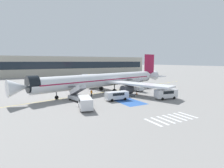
# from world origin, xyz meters

# --- Properties ---
(ground_plane) EXTENTS (600.00, 600.00, 0.00)m
(ground_plane) POSITION_xyz_m (0.00, 0.00, 0.00)
(ground_plane) COLOR gray
(apron_leadline_yellow) EXTENTS (79.61, 18.21, 0.01)m
(apron_leadline_yellow) POSITION_xyz_m (1.24, 0.49, 0.00)
(apron_leadline_yellow) COLOR gold
(apron_leadline_yellow) RESTS_ON ground_plane
(apron_stand_patch_blue) EXTENTS (4.61, 8.58, 0.01)m
(apron_stand_patch_blue) POSITION_xyz_m (1.24, -11.54, 0.00)
(apron_stand_patch_blue) COLOR #2856A8
(apron_stand_patch_blue) RESTS_ON ground_plane
(apron_walkway_bar_0) EXTENTS (0.44, 3.60, 0.01)m
(apron_walkway_bar_0) POSITION_xyz_m (-2.96, -24.17, 0.00)
(apron_walkway_bar_0) COLOR silver
(apron_walkway_bar_0) RESTS_ON ground_plane
(apron_walkway_bar_1) EXTENTS (0.44, 3.60, 0.01)m
(apron_walkway_bar_1) POSITION_xyz_m (-1.76, -24.17, 0.00)
(apron_walkway_bar_1) COLOR silver
(apron_walkway_bar_1) RESTS_ON ground_plane
(apron_walkway_bar_2) EXTENTS (0.44, 3.60, 0.01)m
(apron_walkway_bar_2) POSITION_xyz_m (-0.56, -24.17, 0.00)
(apron_walkway_bar_2) COLOR silver
(apron_walkway_bar_2) RESTS_ON ground_plane
(apron_walkway_bar_3) EXTENTS (0.44, 3.60, 0.01)m
(apron_walkway_bar_3) POSITION_xyz_m (0.64, -24.17, 0.00)
(apron_walkway_bar_3) COLOR silver
(apron_walkway_bar_3) RESTS_ON ground_plane
(apron_walkway_bar_4) EXTENTS (0.44, 3.60, 0.01)m
(apron_walkway_bar_4) POSITION_xyz_m (1.84, -24.17, 0.00)
(apron_walkway_bar_4) COLOR silver
(apron_walkway_bar_4) RESTS_ON ground_plane
(apron_walkway_bar_5) EXTENTS (0.44, 3.60, 0.01)m
(apron_walkway_bar_5) POSITION_xyz_m (3.04, -24.17, 0.00)
(apron_walkway_bar_5) COLOR silver
(apron_walkway_bar_5) RESTS_ON ground_plane
(apron_walkway_bar_6) EXTENTS (0.44, 3.60, 0.01)m
(apron_walkway_bar_6) POSITION_xyz_m (4.24, -24.17, 0.00)
(apron_walkway_bar_6) COLOR silver
(apron_walkway_bar_6) RESTS_ON ground_plane
(airliner) EXTENTS (46.29, 35.66, 10.75)m
(airliner) POSITION_xyz_m (1.97, 0.65, 3.34)
(airliner) COLOR silver
(airliner) RESTS_ON ground_plane
(boarding_stairs_forward) EXTENTS (3.21, 5.53, 3.73)m
(boarding_stairs_forward) POSITION_xyz_m (-7.89, -5.99, 0.95)
(boarding_stairs_forward) COLOR #ADB2BA
(boarding_stairs_forward) RESTS_ON ground_plane
(boarding_stairs_aft) EXTENTS (3.21, 5.53, 3.97)m
(boarding_stairs_aft) POSITION_xyz_m (10.44, -1.84, 0.98)
(boarding_stairs_aft) COLOR #ADB2BA
(boarding_stairs_aft) RESTS_ON ground_plane
(fuel_tanker) EXTENTS (9.13, 3.76, 3.46)m
(fuel_tanker) POSITION_xyz_m (6.59, 22.70, 1.75)
(fuel_tanker) COLOR #38383D
(fuel_tanker) RESTS_ON ground_plane
(service_van_0) EXTENTS (3.15, 5.36, 2.13)m
(service_van_0) POSITION_xyz_m (-8.80, -13.22, 1.28)
(service_van_0) COLOR silver
(service_van_0) RESTS_ON ground_plane
(service_van_1) EXTENTS (5.32, 2.68, 2.15)m
(service_van_1) POSITION_xyz_m (10.06, -13.89, 1.29)
(service_van_1) COLOR silver
(service_van_1) RESTS_ON ground_plane
(service_van_2) EXTENTS (5.15, 2.24, 1.91)m
(service_van_2) POSITION_xyz_m (-0.29, -9.72, 1.16)
(service_van_2) COLOR silver
(service_van_2) RESTS_ON ground_plane
(baggage_cart) EXTENTS (2.89, 2.91, 0.87)m
(baggage_cart) POSITION_xyz_m (5.22, -7.02, 0.26)
(baggage_cart) COLOR gray
(baggage_cart) RESTS_ON ground_plane
(ground_crew_0) EXTENTS (0.48, 0.33, 1.80)m
(ground_crew_0) POSITION_xyz_m (15.64, -1.26, 1.04)
(ground_crew_0) COLOR #2D2D33
(ground_crew_0) RESTS_ON ground_plane
(ground_crew_1) EXTENTS (0.48, 0.34, 1.63)m
(ground_crew_1) POSITION_xyz_m (-3.60, -3.38, 0.93)
(ground_crew_1) COLOR #2D2D33
(ground_crew_1) RESTS_ON ground_plane
(traffic_cone_0) EXTENTS (0.47, 0.47, 0.53)m
(traffic_cone_0) POSITION_xyz_m (7.74, -6.20, 0.26)
(traffic_cone_0) COLOR orange
(traffic_cone_0) RESTS_ON ground_plane
(traffic_cone_1) EXTENTS (0.54, 0.54, 0.61)m
(traffic_cone_1) POSITION_xyz_m (20.84, -3.15, 0.30)
(traffic_cone_1) COLOR orange
(traffic_cone_1) RESTS_ON ground_plane
(terminal_building) EXTENTS (98.58, 12.10, 11.27)m
(terminal_building) POSITION_xyz_m (12.80, 65.89, 5.64)
(terminal_building) COLOR #B2AD9E
(terminal_building) RESTS_ON ground_plane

